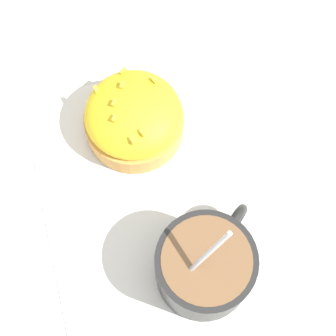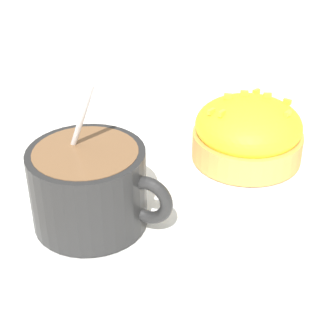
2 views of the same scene
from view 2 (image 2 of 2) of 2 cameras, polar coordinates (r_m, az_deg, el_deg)
The scene contains 4 objects.
ground_plane at distance 0.46m, azimuth 1.53°, elevation -2.49°, with size 3.00×3.00×0.00m, color silver.
paper_napkin at distance 0.46m, azimuth 1.54°, elevation -2.34°, with size 0.29×0.26×0.00m.
coffee_cup at distance 0.41m, azimuth -8.00°, elevation -1.63°, with size 0.09×0.10×0.12m.
frosted_pastry at distance 0.49m, azimuth 8.12°, elevation 3.58°, with size 0.10×0.10×0.06m.
Camera 2 is at (-0.20, -0.32, 0.26)m, focal length 60.00 mm.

